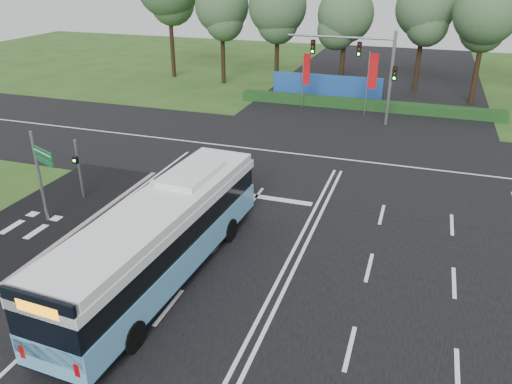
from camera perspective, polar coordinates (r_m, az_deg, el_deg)
ground at (r=21.77m, az=4.11°, el=-7.15°), size 120.00×120.00×0.00m
road_main at (r=21.76m, az=4.11°, el=-7.11°), size 20.00×120.00×0.04m
road_cross at (r=32.36m, az=9.63°, el=3.71°), size 120.00×14.00×0.05m
bike_path at (r=25.34m, az=-26.48°, el=-4.95°), size 5.00×18.00×0.06m
kerb_strip at (r=23.79m, az=-22.32°, el=-6.00°), size 0.25×18.00×0.12m
city_bus at (r=19.68m, az=-10.71°, el=-5.15°), size 3.23×12.66×3.60m
pedestrian_signal at (r=27.55m, az=-19.64°, el=2.68°), size 0.27×0.41×3.27m
street_sign at (r=24.99m, az=-23.35°, el=2.42°), size 1.65×0.79×4.57m
banner_flag_left at (r=42.97m, az=5.67°, el=13.43°), size 0.68×0.25×4.74m
banner_flag_mid at (r=41.42m, az=13.04°, el=12.87°), size 0.76×0.08×5.16m
traffic_light_gantry at (r=39.26m, az=12.65°, el=14.24°), size 8.41×0.28×7.00m
hedge at (r=44.08m, az=12.52°, el=9.68°), size 22.00×1.20×0.80m
blue_hoarding at (r=46.88m, az=8.06°, el=11.80°), size 10.00×0.30×2.20m
eucalyptus_row at (r=49.56m, az=9.39°, el=20.65°), size 42.57×8.85×12.61m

